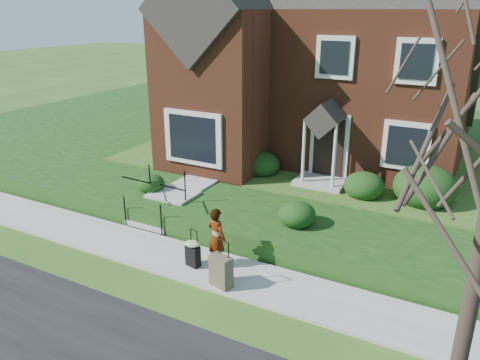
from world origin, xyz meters
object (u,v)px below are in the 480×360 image
Objects in this scene: front_steps at (164,205)px; suitcase_olive at (221,271)px; woman at (217,238)px; suitcase_black at (193,252)px.

front_steps is 1.80× the size of suitcase_olive.
front_steps is 1.33× the size of woman.
front_steps is 3.35m from woman.
woman reaches higher than suitcase_olive.
woman is (2.86, -1.69, 0.36)m from front_steps.
woman is 1.35× the size of suitcase_olive.
front_steps is 3.08m from suitcase_black.
woman is at bearing -30.54° from front_steps.
front_steps reaches higher than suitcase_olive.
front_steps is 2.10× the size of suitcase_black.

